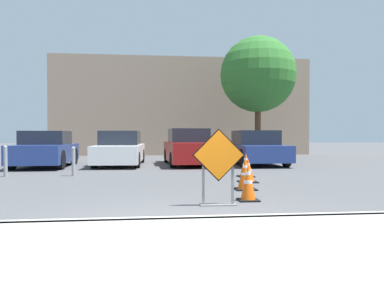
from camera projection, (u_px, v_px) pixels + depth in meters
The scene contains 16 objects.
ground_plane at pixel (160, 166), 14.93m from camera, with size 96.00×96.00×0.00m, color #4C4C4F.
sidewalk_strip at pixel (191, 262), 3.42m from camera, with size 28.44×3.15×0.14m.
curb_lip at pixel (178, 223), 4.99m from camera, with size 28.44×0.20×0.14m.
road_closed_sign at pixel (218, 163), 6.54m from camera, with size 0.92×0.20×1.35m.
traffic_cone_nearest at pixel (248, 182), 7.06m from camera, with size 0.38×0.38×0.71m.
traffic_cone_second at pixel (245, 174), 8.49m from camera, with size 0.47×0.47×0.71m.
traffic_cone_third at pixel (248, 171), 9.84m from camera, with size 0.48×0.48×0.64m.
traffic_cone_fourth at pixel (246, 165), 11.16m from camera, with size 0.47×0.47×0.71m.
parked_car_nearest at pixel (46, 150), 14.71m from camera, with size 1.95×4.03×1.41m.
parked_car_second at pixel (120, 149), 15.60m from camera, with size 1.95×4.64×1.42m.
parked_car_third at pixel (188, 148), 15.82m from camera, with size 1.95×4.61×1.52m.
parked_car_fourth at pixel (256, 149), 15.88m from camera, with size 1.96×4.18×1.45m.
bollard_nearest at pixel (73, 160), 11.38m from camera, with size 0.12×0.12×0.90m.
bollard_second at pixel (5, 160), 11.17m from camera, with size 0.12×0.12×0.94m.
building_facade_backdrop at pixel (180, 109), 25.84m from camera, with size 16.43×5.00×6.19m.
street_tree_behind_lot at pixel (258, 75), 19.68m from camera, with size 3.97×3.97×6.44m.
Camera 1 is at (-0.36, -4.95, 1.23)m, focal length 35.00 mm.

